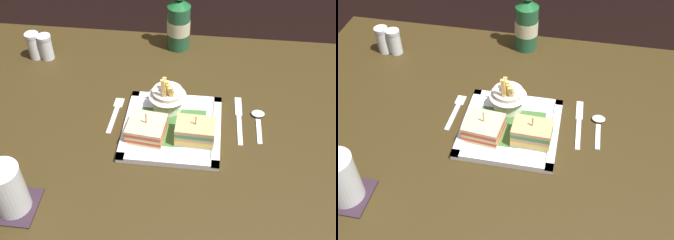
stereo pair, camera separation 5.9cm
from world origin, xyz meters
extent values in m
cube|color=#312610|center=(0.00, 0.00, 0.72)|extent=(1.25, 0.91, 0.03)
cylinder|color=black|center=(-0.54, 0.38, 0.35)|extent=(0.08, 0.08, 0.70)
cylinder|color=black|center=(0.54, 0.38, 0.35)|extent=(0.08, 0.08, 0.70)
cube|color=white|center=(0.02, 0.01, 0.74)|extent=(0.24, 0.24, 0.01)
cube|color=#37642C|center=(0.02, 0.01, 0.74)|extent=(0.18, 0.14, 0.00)
cube|color=white|center=(0.02, -0.10, 0.74)|extent=(0.24, 0.02, 0.01)
cube|color=white|center=(0.02, 0.12, 0.74)|extent=(0.24, 0.02, 0.01)
cube|color=white|center=(-0.09, 0.01, 0.74)|extent=(0.02, 0.24, 0.01)
cube|color=white|center=(0.13, 0.01, 0.74)|extent=(0.02, 0.24, 0.01)
cube|color=#D1C486|center=(-0.04, -0.02, 0.75)|extent=(0.10, 0.09, 0.01)
cube|color=#CE4929|center=(-0.04, -0.02, 0.75)|extent=(0.10, 0.09, 0.01)
cube|color=#D2C081|center=(-0.04, -0.02, 0.76)|extent=(0.10, 0.09, 0.01)
cube|color=#CD502E|center=(-0.04, -0.02, 0.77)|extent=(0.10, 0.09, 0.01)
cube|color=#DFB689|center=(-0.04, -0.02, 0.78)|extent=(0.10, 0.09, 0.01)
cylinder|color=tan|center=(-0.04, -0.02, 0.78)|extent=(0.00, 0.00, 0.07)
cube|color=tan|center=(0.08, -0.02, 0.75)|extent=(0.10, 0.07, 0.01)
cube|color=gold|center=(0.08, -0.02, 0.76)|extent=(0.10, 0.07, 0.01)
cube|color=tan|center=(0.08, -0.02, 0.77)|extent=(0.10, 0.07, 0.01)
cube|color=#498845|center=(0.08, -0.02, 0.78)|extent=(0.10, 0.07, 0.01)
cube|color=tan|center=(0.08, -0.02, 0.79)|extent=(0.10, 0.07, 0.01)
cylinder|color=tan|center=(0.08, -0.02, 0.78)|extent=(0.00, 0.00, 0.08)
cylinder|color=white|center=(0.00, 0.08, 0.77)|extent=(0.08, 0.08, 0.06)
cone|color=white|center=(0.00, 0.08, 0.80)|extent=(0.10, 0.10, 0.03)
cube|color=#E9BA5B|center=(-0.01, 0.08, 0.80)|extent=(0.01, 0.01, 0.05)
cube|color=#E8BB62|center=(-0.01, 0.06, 0.81)|extent=(0.02, 0.01, 0.08)
cube|color=#EED975|center=(-0.01, 0.08, 0.81)|extent=(0.01, 0.03, 0.06)
cube|color=#F0DC80|center=(0.02, 0.07, 0.80)|extent=(0.02, 0.02, 0.06)
cube|color=#E5C163|center=(0.00, 0.07, 0.81)|extent=(0.01, 0.01, 0.07)
cube|color=#E4B665|center=(0.01, 0.06, 0.80)|extent=(0.02, 0.01, 0.06)
cube|color=#DABF56|center=(-0.01, 0.08, 0.80)|extent=(0.01, 0.01, 0.06)
cube|color=#DAC45D|center=(0.01, 0.07, 0.80)|extent=(0.02, 0.01, 0.06)
cylinder|color=#235A37|center=(0.00, 0.39, 0.80)|extent=(0.07, 0.07, 0.14)
cone|color=#185628|center=(0.00, 0.39, 0.89)|extent=(0.07, 0.07, 0.02)
cylinder|color=beige|center=(0.00, 0.39, 0.81)|extent=(0.07, 0.07, 0.05)
cube|color=#2B1D28|center=(-0.29, -0.26, 0.73)|extent=(0.10, 0.10, 0.00)
cylinder|color=silver|center=(-0.29, -0.26, 0.79)|extent=(0.08, 0.08, 0.12)
cylinder|color=silver|center=(-0.29, -0.26, 0.77)|extent=(0.07, 0.07, 0.07)
cube|color=silver|center=(-0.14, 0.03, 0.73)|extent=(0.02, 0.10, 0.00)
cube|color=silver|center=(-0.14, 0.10, 0.73)|extent=(0.03, 0.04, 0.00)
cube|color=silver|center=(0.19, 0.03, 0.73)|extent=(0.02, 0.11, 0.00)
cube|color=silver|center=(0.19, 0.12, 0.73)|extent=(0.02, 0.07, 0.00)
cube|color=silver|center=(0.24, 0.03, 0.73)|extent=(0.01, 0.09, 0.00)
ellipsoid|color=silver|center=(0.24, 0.09, 0.74)|extent=(0.03, 0.03, 0.01)
cylinder|color=silver|center=(-0.43, 0.28, 0.77)|extent=(0.04, 0.04, 0.07)
cylinder|color=white|center=(-0.43, 0.28, 0.75)|extent=(0.03, 0.03, 0.04)
cylinder|color=silver|center=(-0.43, 0.28, 0.81)|extent=(0.04, 0.04, 0.01)
cylinder|color=silver|center=(-0.39, 0.28, 0.77)|extent=(0.04, 0.04, 0.07)
cylinder|color=#392F26|center=(-0.39, 0.28, 0.75)|extent=(0.03, 0.03, 0.04)
cylinder|color=silver|center=(-0.39, 0.28, 0.81)|extent=(0.04, 0.04, 0.01)
camera|label=1|loc=(0.09, -0.73, 1.49)|focal=44.54mm
camera|label=2|loc=(0.15, -0.72, 1.49)|focal=44.54mm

